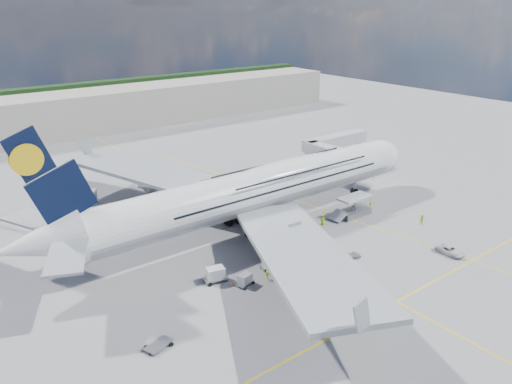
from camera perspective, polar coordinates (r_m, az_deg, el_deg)
ground at (r=81.03m, az=4.48°, el=-6.21°), size 300.00×300.00×0.00m
taxi_line_main at (r=81.03m, az=4.48°, el=-6.21°), size 0.25×220.00×0.01m
taxi_line_cross at (r=69.54m, az=15.75°, el=-11.97°), size 120.00×0.25×0.01m
taxi_line_diag at (r=96.39m, az=6.75°, el=-1.73°), size 14.16×99.06×0.01m
airliner at (r=85.43m, az=0.28°, el=0.36°), size 77.26×79.15×23.71m
jet_bridge at (r=112.12m, az=8.87°, el=5.12°), size 18.80×12.10×8.50m
cargo_loader at (r=93.35m, az=11.05°, el=-1.93°), size 8.53×3.20×3.67m
terminal at (r=159.06m, az=-19.11°, el=8.57°), size 180.00×16.00×12.00m
tree_line at (r=215.16m, az=-12.92°, el=11.59°), size 160.00×6.00×8.00m
dolly_row_a at (r=70.17m, az=-1.27°, el=-9.93°), size 2.86×2.00×1.64m
dolly_row_b at (r=71.08m, az=-4.65°, el=-9.33°), size 3.65×2.50×2.11m
dolly_row_c at (r=74.15m, az=1.63°, el=-8.02°), size 3.17×2.17×1.83m
dolly_back at (r=60.31m, az=-11.08°, el=-16.76°), size 3.59×2.60×0.47m
dolly_nose_far at (r=78.76m, az=10.82°, el=-7.14°), size 3.03×2.35×0.39m
dolly_nose_near at (r=76.05m, az=6.92°, el=-7.97°), size 3.19×2.53×0.41m
baggage_tug at (r=76.54m, az=7.11°, el=-7.45°), size 2.79×1.91×1.60m
catering_truck_inner at (r=93.45m, az=-7.25°, el=-1.22°), size 7.36×4.89×4.07m
catering_truck_outer at (r=102.11m, az=-19.52°, el=-0.47°), size 6.82×5.17×3.75m
service_van at (r=83.82m, az=21.29°, el=-6.24°), size 2.20×4.57×1.26m
crew_nose at (r=98.08m, az=12.94°, el=-1.22°), size 0.64×0.48×1.60m
crew_loader at (r=92.76m, az=18.46°, el=-3.02°), size 1.15×1.15×1.88m
crew_wing at (r=76.71m, az=0.74°, el=-7.16°), size 0.47×0.92×1.51m
crew_van at (r=88.65m, az=7.64°, el=-3.18°), size 1.11×1.04×1.91m
crew_tug at (r=71.40m, az=1.36°, el=-9.44°), size 1.09×0.76×1.55m
cone_nose at (r=113.34m, az=13.25°, el=1.48°), size 0.39×0.39×0.50m
cone_wing_left_inner at (r=96.06m, az=-6.39°, el=-1.60°), size 0.50×0.50×0.63m
cone_wing_left_outer at (r=100.90m, az=-16.56°, el=-1.27°), size 0.44×0.44×0.57m
cone_wing_right_inner at (r=70.41m, az=-2.63°, el=-10.40°), size 0.46×0.46×0.59m
cone_wing_right_outer at (r=64.70m, az=7.81°, el=-13.69°), size 0.50×0.50×0.64m
cone_tail at (r=79.67m, az=-18.92°, el=-7.68°), size 0.40×0.40×0.51m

